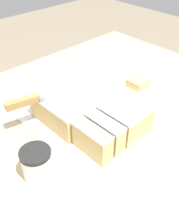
% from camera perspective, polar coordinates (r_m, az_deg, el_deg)
% --- Properties ---
extents(countertop, '(1.40, 1.10, 0.94)m').
position_cam_1_polar(countertop, '(1.17, 0.70, -22.24)').
color(countertop, tan).
rests_on(countertop, ground_plane).
extents(cake_board, '(0.32, 0.41, 0.01)m').
position_cam_1_polar(cake_board, '(0.84, 0.00, -2.45)').
color(cake_board, silver).
rests_on(cake_board, countertop).
extents(cake, '(0.23, 0.32, 0.08)m').
position_cam_1_polar(cake, '(0.82, -0.06, 0.25)').
color(cake, tan).
rests_on(cake, cake_board).
extents(knife, '(0.30, 0.09, 0.02)m').
position_cam_1_polar(knife, '(0.80, -11.57, 2.83)').
color(knife, silver).
rests_on(knife, cake).
extents(coffee_cup, '(0.08, 0.08, 0.09)m').
position_cam_1_polar(coffee_cup, '(0.68, -11.41, -10.92)').
color(coffee_cup, white).
rests_on(coffee_cup, countertop).
extents(paper_napkin, '(0.12, 0.12, 0.01)m').
position_cam_1_polar(paper_napkin, '(1.04, 10.36, 5.37)').
color(paper_napkin, white).
rests_on(paper_napkin, countertop).
extents(brownie, '(0.07, 0.07, 0.03)m').
position_cam_1_polar(brownie, '(1.03, 10.47, 6.22)').
color(brownie, tan).
rests_on(brownie, paper_napkin).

